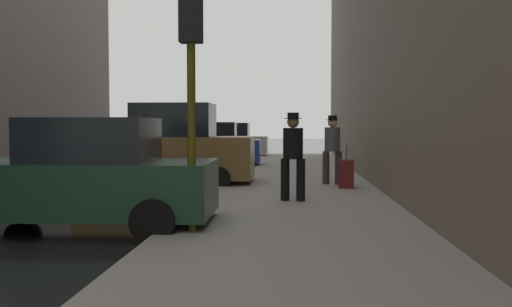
# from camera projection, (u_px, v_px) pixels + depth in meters

# --- Properties ---
(sidewalk) EXTENTS (4.00, 40.00, 0.15)m
(sidewalk) POSITION_uv_depth(u_px,v_px,m) (295.00, 211.00, 10.60)
(sidewalk) COLOR gray
(sidewalk) RESTS_ON ground_plane
(parked_dark_green_sedan) EXTENTS (4.23, 2.13, 1.79)m
(parked_dark_green_sedan) POSITION_uv_depth(u_px,v_px,m) (83.00, 178.00, 8.98)
(parked_dark_green_sedan) COLOR #193828
(parked_dark_green_sedan) RESTS_ON ground_plane
(parked_bronze_suv) EXTENTS (4.61, 2.09, 2.25)m
(parked_bronze_suv) POSITION_uv_depth(u_px,v_px,m) (169.00, 149.00, 15.23)
(parked_bronze_suv) COLOR brown
(parked_bronze_suv) RESTS_ON ground_plane
(parked_blue_sedan) EXTENTS (4.27, 2.19, 1.79)m
(parked_blue_sedan) POSITION_uv_depth(u_px,v_px,m) (208.00, 146.00, 22.31)
(parked_blue_sedan) COLOR navy
(parked_blue_sedan) RESTS_ON ground_plane
(parked_silver_sedan) EXTENTS (4.21, 2.08, 1.79)m
(parked_silver_sedan) POSITION_uv_depth(u_px,v_px,m) (227.00, 141.00, 28.99)
(parked_silver_sedan) COLOR #B7BABF
(parked_silver_sedan) RESTS_ON ground_plane
(fire_hydrant) EXTENTS (0.42, 0.22, 0.70)m
(fire_hydrant) POSITION_uv_depth(u_px,v_px,m) (241.00, 165.00, 16.85)
(fire_hydrant) COLOR red
(fire_hydrant) RESTS_ON sidewalk
(traffic_light) EXTENTS (0.32, 0.32, 3.60)m
(traffic_light) POSITION_uv_depth(u_px,v_px,m) (191.00, 49.00, 8.13)
(traffic_light) COLOR #514C0F
(traffic_light) RESTS_ON sidewalk
(pedestrian_with_beanie) EXTENTS (0.50, 0.41, 1.78)m
(pedestrian_with_beanie) POSITION_uv_depth(u_px,v_px,m) (332.00, 146.00, 14.72)
(pedestrian_with_beanie) COLOR #333338
(pedestrian_with_beanie) RESTS_ON sidewalk
(pedestrian_with_fedora) EXTENTS (0.52, 0.46, 1.78)m
(pedestrian_with_fedora) POSITION_uv_depth(u_px,v_px,m) (293.00, 152.00, 11.45)
(pedestrian_with_fedora) COLOR black
(pedestrian_with_fedora) RESTS_ON sidewalk
(rolling_suitcase) EXTENTS (0.43, 0.60, 1.04)m
(rolling_suitcase) POSITION_uv_depth(u_px,v_px,m) (346.00, 174.00, 13.96)
(rolling_suitcase) COLOR #591414
(rolling_suitcase) RESTS_ON sidewalk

